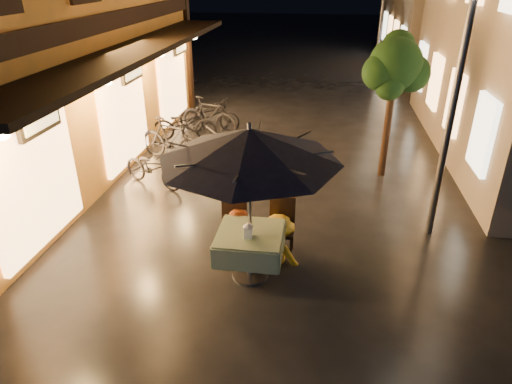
% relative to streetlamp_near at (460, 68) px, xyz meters
% --- Properties ---
extents(ground, '(90.00, 90.00, 0.00)m').
position_rel_streetlamp_near_xyz_m(ground, '(-3.00, -2.00, -2.92)').
color(ground, black).
rests_on(ground, ground).
extents(street_tree, '(1.43, 1.20, 3.15)m').
position_rel_streetlamp_near_xyz_m(street_tree, '(-0.59, 2.51, -0.50)').
color(street_tree, black).
rests_on(street_tree, ground).
extents(streetlamp_near, '(0.36, 0.36, 4.23)m').
position_rel_streetlamp_near_xyz_m(streetlamp_near, '(0.00, 0.00, 0.00)').
color(streetlamp_near, '#59595E').
rests_on(streetlamp_near, ground).
extents(streetlamp_far, '(0.36, 0.36, 4.23)m').
position_rel_streetlamp_near_xyz_m(streetlamp_far, '(0.00, 12.00, 0.00)').
color(streetlamp_far, '#59595E').
rests_on(streetlamp_far, ground).
extents(cafe_table, '(0.99, 0.99, 0.78)m').
position_rel_streetlamp_near_xyz_m(cafe_table, '(-2.97, -1.73, -2.33)').
color(cafe_table, '#59595E').
rests_on(cafe_table, ground).
extents(patio_umbrella, '(2.57, 2.57, 2.46)m').
position_rel_streetlamp_near_xyz_m(patio_umbrella, '(-2.97, -1.73, -0.77)').
color(patio_umbrella, '#59595E').
rests_on(patio_umbrella, ground).
extents(cafe_chair_left, '(0.42, 0.42, 0.97)m').
position_rel_streetlamp_near_xyz_m(cafe_chair_left, '(-3.37, -1.00, -2.38)').
color(cafe_chair_left, black).
rests_on(cafe_chair_left, ground).
extents(cafe_chair_right, '(0.42, 0.42, 0.97)m').
position_rel_streetlamp_near_xyz_m(cafe_chair_right, '(-2.57, -1.00, -2.38)').
color(cafe_chair_right, black).
rests_on(cafe_chair_right, ground).
extents(table_lantern, '(0.16, 0.16, 0.25)m').
position_rel_streetlamp_near_xyz_m(table_lantern, '(-2.97, -1.88, -2.00)').
color(table_lantern, white).
rests_on(table_lantern, cafe_table).
extents(person_orange, '(0.92, 0.80, 1.59)m').
position_rel_streetlamp_near_xyz_m(person_orange, '(-3.30, -1.15, -2.12)').
color(person_orange, orange).
rests_on(person_orange, ground).
extents(person_yellow, '(1.11, 0.84, 1.52)m').
position_rel_streetlamp_near_xyz_m(person_yellow, '(-2.61, -1.19, -2.16)').
color(person_yellow, gold).
rests_on(person_yellow, ground).
extents(bicycle_0, '(1.65, 1.13, 0.82)m').
position_rel_streetlamp_near_xyz_m(bicycle_0, '(-5.57, 1.19, -2.51)').
color(bicycle_0, black).
rests_on(bicycle_0, ground).
extents(bicycle_1, '(1.85, 1.08, 1.07)m').
position_rel_streetlamp_near_xyz_m(bicycle_1, '(-5.62, 2.63, -2.38)').
color(bicycle_1, black).
rests_on(bicycle_1, ground).
extents(bicycle_2, '(1.82, 0.93, 0.91)m').
position_rel_streetlamp_near_xyz_m(bicycle_2, '(-5.73, 4.11, -2.46)').
color(bicycle_2, black).
rests_on(bicycle_2, ground).
extents(bicycle_3, '(1.86, 1.08, 1.08)m').
position_rel_streetlamp_near_xyz_m(bicycle_3, '(-5.17, 4.66, -2.38)').
color(bicycle_3, black).
rests_on(bicycle_3, ground).
extents(bicycle_4, '(1.80, 0.64, 0.94)m').
position_rel_streetlamp_near_xyz_m(bicycle_4, '(-5.25, 4.99, -2.45)').
color(bicycle_4, black).
rests_on(bicycle_4, ground).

